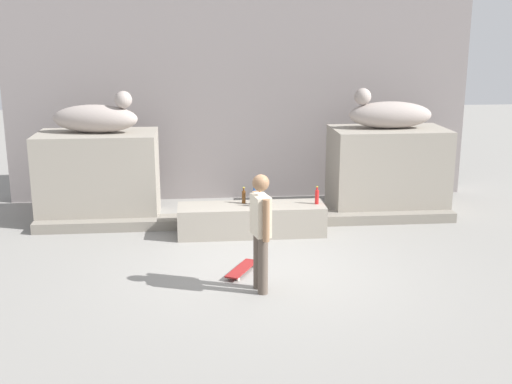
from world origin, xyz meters
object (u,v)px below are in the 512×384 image
(bottle_brown, at_px, (244,197))
(bottle_blue, at_px, (254,197))
(statue_reclining_left, at_px, (97,117))
(skateboard, at_px, (242,269))
(skater, at_px, (261,228))
(bottle_red, at_px, (317,197))
(bottle_orange, at_px, (260,199))
(statue_reclining_right, at_px, (388,114))

(bottle_brown, xyz_separation_m, bottle_blue, (0.18, -0.09, 0.02))
(statue_reclining_left, xyz_separation_m, skateboard, (2.45, -3.04, -1.89))
(skater, bearing_deg, bottle_red, -39.56)
(bottle_brown, distance_m, bottle_red, 1.30)
(bottle_orange, bearing_deg, skateboard, -104.43)
(statue_reclining_left, distance_m, bottle_brown, 3.12)
(skater, bearing_deg, statue_reclining_left, 22.50)
(skater, distance_m, bottle_brown, 2.70)
(skater, height_order, bottle_blue, skater)
(skater, height_order, bottle_red, skater)
(statue_reclining_left, bearing_deg, bottle_blue, -11.66)
(statue_reclining_left, distance_m, skater, 4.70)
(statue_reclining_right, distance_m, skateboard, 4.71)
(bottle_red, bearing_deg, bottle_orange, -175.79)
(bottle_orange, bearing_deg, statue_reclining_right, 26.44)
(statue_reclining_right, relative_size, bottle_brown, 5.54)
(statue_reclining_right, distance_m, bottle_red, 2.39)
(statue_reclining_right, relative_size, skater, 0.97)
(statue_reclining_left, height_order, bottle_orange, statue_reclining_left)
(bottle_red, bearing_deg, statue_reclining_left, 162.77)
(bottle_brown, relative_size, bottle_blue, 0.90)
(statue_reclining_left, distance_m, bottle_blue, 3.30)
(bottle_orange, distance_m, bottle_red, 1.02)
(statue_reclining_right, height_order, bottle_brown, statue_reclining_right)
(skateboard, xyz_separation_m, bottle_orange, (0.45, 1.75, 0.60))
(statue_reclining_right, bearing_deg, bottle_blue, 25.92)
(skateboard, xyz_separation_m, bottle_red, (1.47, 1.82, 0.60))
(skateboard, bearing_deg, bottle_red, -11.30)
(statue_reclining_left, bearing_deg, skateboard, -40.72)
(bottle_red, bearing_deg, skater, -116.48)
(statue_reclining_left, distance_m, bottle_red, 4.30)
(bottle_brown, bearing_deg, bottle_orange, -42.17)
(statue_reclining_left, height_order, bottle_red, statue_reclining_left)
(statue_reclining_left, xyz_separation_m, statue_reclining_right, (5.52, 0.01, 0.00))
(statue_reclining_left, distance_m, statue_reclining_right, 5.52)
(skateboard, distance_m, bottle_orange, 1.90)
(statue_reclining_right, relative_size, bottle_red, 5.07)
(bottle_blue, xyz_separation_m, bottle_red, (1.11, -0.08, -0.00))
(skateboard, relative_size, bottle_blue, 2.47)
(skater, distance_m, skateboard, 1.12)
(skateboard, bearing_deg, statue_reclining_left, 66.44)
(statue_reclining_left, height_order, statue_reclining_right, same)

